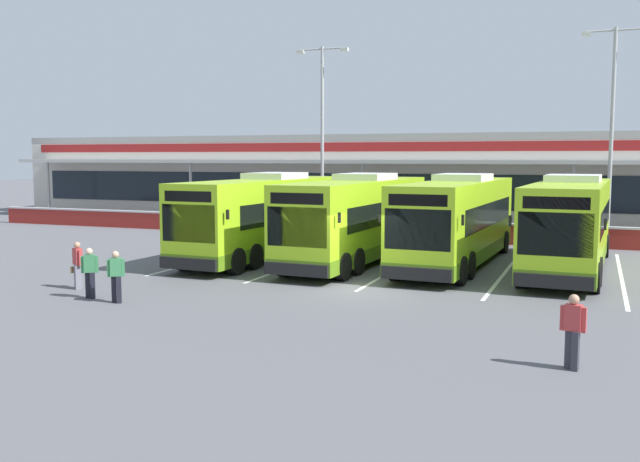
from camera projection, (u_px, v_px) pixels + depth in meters
name	position (u px, v px, depth m)	size (l,w,h in m)	color
ground_plane	(360.00, 289.00, 24.06)	(200.00, 200.00, 0.00)	#56565B
terminal_building	(482.00, 178.00, 48.66)	(70.00, 13.00, 6.00)	beige
red_barrier_wall	(445.00, 231.00, 37.43)	(60.00, 0.40, 1.10)	maroon
coach_bus_leftmost	(266.00, 218.00, 31.50)	(3.30, 12.24, 3.78)	#9ED11E
coach_bus_left_centre	(358.00, 220.00, 30.16)	(3.30, 12.24, 3.78)	#9ED11E
coach_bus_centre	(457.00, 222.00, 29.25)	(3.30, 12.24, 3.78)	#9ED11E
coach_bus_right_centre	(570.00, 226.00, 27.80)	(3.30, 12.24, 3.78)	#9ED11E
bay_stripe_far_west	(228.00, 254.00, 32.66)	(0.14, 13.00, 0.01)	silver
bay_stripe_west	(312.00, 259.00, 31.14)	(0.14, 13.00, 0.01)	silver
bay_stripe_mid_west	(404.00, 264.00, 29.61)	(0.14, 13.00, 0.01)	silver
bay_stripe_centre	(507.00, 270.00, 28.09)	(0.14, 13.00, 0.01)	silver
bay_stripe_mid_east	(621.00, 276.00, 26.57)	(0.14, 13.00, 0.01)	silver
pedestrian_with_handbag	(78.00, 264.00, 24.04)	(0.63, 0.50, 1.62)	slate
pedestrian_in_dark_coat	(573.00, 329.00, 14.89)	(0.54, 0.35, 1.62)	#33333D
pedestrian_child	(116.00, 275.00, 21.71)	(0.49, 0.38, 1.62)	black
pedestrian_near_bin	(90.00, 271.00, 22.41)	(0.50, 0.37, 1.62)	black
lamp_post_west	(322.00, 127.00, 42.13)	(3.24, 0.28, 11.00)	#9E9EA3
lamp_post_centre	(612.00, 122.00, 35.93)	(3.24, 0.28, 11.00)	#9E9EA3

